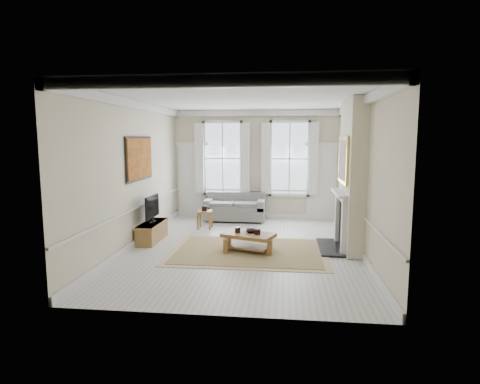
# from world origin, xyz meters

# --- Properties ---
(floor) EXTENTS (7.20, 7.20, 0.00)m
(floor) POSITION_xyz_m (0.00, 0.00, 0.00)
(floor) COLOR #B7B5AD
(floor) RESTS_ON ground
(ceiling) EXTENTS (7.20, 7.20, 0.00)m
(ceiling) POSITION_xyz_m (0.00, 0.00, 3.40)
(ceiling) COLOR white
(ceiling) RESTS_ON back_wall
(back_wall) EXTENTS (5.20, 0.00, 5.20)m
(back_wall) POSITION_xyz_m (0.00, 3.60, 1.70)
(back_wall) COLOR beige
(back_wall) RESTS_ON floor
(left_wall) EXTENTS (0.00, 7.20, 7.20)m
(left_wall) POSITION_xyz_m (-2.60, 0.00, 1.70)
(left_wall) COLOR beige
(left_wall) RESTS_ON floor
(right_wall) EXTENTS (0.00, 7.20, 7.20)m
(right_wall) POSITION_xyz_m (2.60, 0.00, 1.70)
(right_wall) COLOR beige
(right_wall) RESTS_ON floor
(window_left) EXTENTS (1.26, 0.20, 2.20)m
(window_left) POSITION_xyz_m (-1.05, 3.55, 1.90)
(window_left) COLOR #B2BCC6
(window_left) RESTS_ON back_wall
(window_right) EXTENTS (1.26, 0.20, 2.20)m
(window_right) POSITION_xyz_m (1.05, 3.55, 1.90)
(window_right) COLOR #B2BCC6
(window_right) RESTS_ON back_wall
(door_left) EXTENTS (0.90, 0.08, 2.30)m
(door_left) POSITION_xyz_m (-2.05, 3.56, 1.15)
(door_left) COLOR silver
(door_left) RESTS_ON floor
(door_right) EXTENTS (0.90, 0.08, 2.30)m
(door_right) POSITION_xyz_m (2.05, 3.56, 1.15)
(door_right) COLOR silver
(door_right) RESTS_ON floor
(painting) EXTENTS (0.05, 1.66, 1.06)m
(painting) POSITION_xyz_m (-2.56, 0.30, 2.05)
(painting) COLOR #BF7820
(painting) RESTS_ON left_wall
(chimney_breast) EXTENTS (0.35, 1.70, 3.38)m
(chimney_breast) POSITION_xyz_m (2.43, 0.20, 1.70)
(chimney_breast) COLOR beige
(chimney_breast) RESTS_ON floor
(hearth) EXTENTS (0.55, 1.50, 0.05)m
(hearth) POSITION_xyz_m (2.00, 0.20, 0.03)
(hearth) COLOR black
(hearth) RESTS_ON floor
(fireplace) EXTENTS (0.21, 1.45, 1.33)m
(fireplace) POSITION_xyz_m (2.20, 0.20, 0.73)
(fireplace) COLOR silver
(fireplace) RESTS_ON floor
(mirror) EXTENTS (0.06, 1.26, 1.06)m
(mirror) POSITION_xyz_m (2.21, 0.20, 2.05)
(mirror) COLOR gold
(mirror) RESTS_ON chimney_breast
(sofa) EXTENTS (1.83, 0.89, 0.85)m
(sofa) POSITION_xyz_m (-0.60, 3.11, 0.36)
(sofa) COLOR slate
(sofa) RESTS_ON floor
(side_table) EXTENTS (0.49, 0.49, 0.50)m
(side_table) POSITION_xyz_m (-1.31, 1.91, 0.40)
(side_table) COLOR brown
(side_table) RESTS_ON floor
(rug) EXTENTS (3.50, 2.60, 0.02)m
(rug) POSITION_xyz_m (0.13, -0.28, 0.01)
(rug) COLOR olive
(rug) RESTS_ON floor
(coffee_table) EXTENTS (1.28, 1.00, 0.42)m
(coffee_table) POSITION_xyz_m (0.13, -0.28, 0.34)
(coffee_table) COLOR brown
(coffee_table) RESTS_ON rug
(ceramic_pot_a) EXTENTS (0.12, 0.12, 0.12)m
(ceramic_pot_a) POSITION_xyz_m (-0.12, -0.23, 0.48)
(ceramic_pot_a) COLOR black
(ceramic_pot_a) RESTS_ON coffee_table
(ceramic_pot_b) EXTENTS (0.15, 0.15, 0.11)m
(ceramic_pot_b) POSITION_xyz_m (0.33, -0.33, 0.47)
(ceramic_pot_b) COLOR black
(ceramic_pot_b) RESTS_ON coffee_table
(bowl) EXTENTS (0.30, 0.30, 0.07)m
(bowl) POSITION_xyz_m (0.18, -0.18, 0.45)
(bowl) COLOR black
(bowl) RESTS_ON coffee_table
(tv_stand) EXTENTS (0.41, 1.29, 0.46)m
(tv_stand) POSITION_xyz_m (-2.34, 0.40, 0.23)
(tv_stand) COLOR brown
(tv_stand) RESTS_ON floor
(tv) EXTENTS (0.08, 0.90, 0.68)m
(tv) POSITION_xyz_m (-2.32, 0.40, 0.86)
(tv) COLOR black
(tv) RESTS_ON tv_stand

